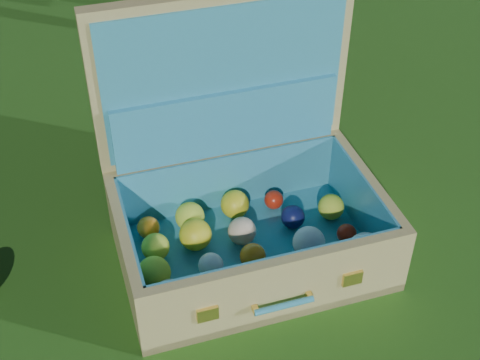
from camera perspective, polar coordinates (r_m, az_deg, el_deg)
name	(u,v)px	position (r m, az deg, el deg)	size (l,w,h in m)	color
ground	(204,220)	(1.71, -3.09, -3.47)	(60.00, 60.00, 0.00)	#215114
suitcase	(241,188)	(1.55, 0.11, -0.73)	(0.61, 0.47, 0.58)	tan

